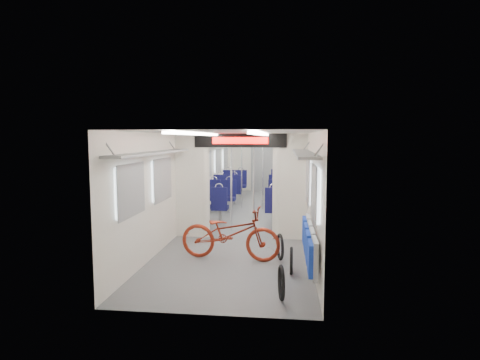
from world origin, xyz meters
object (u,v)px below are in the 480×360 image
at_px(flip_bench, 309,243).
at_px(bike_hoop_c, 280,248).
at_px(bike_hoop_b, 291,262).
at_px(stanchion_near_right, 253,183).
at_px(seat_bay_far_left, 231,185).
at_px(bicycle, 230,233).
at_px(seat_bay_far_right, 284,186).
at_px(stanchion_far_right, 263,173).
at_px(stanchion_far_left, 242,172).
at_px(seat_bay_near_right, 283,200).
at_px(bike_hoop_a, 281,284).
at_px(seat_bay_near_left, 216,198).
at_px(stanchion_near_left, 231,183).

distance_m(flip_bench, bike_hoop_c, 1.09).
height_order(bike_hoop_b, stanchion_near_right, stanchion_near_right).
xyz_separation_m(bike_hoop_b, seat_bay_far_left, (-2.02, 7.73, 0.35)).
distance_m(bicycle, seat_bay_far_left, 7.09).
distance_m(bicycle, seat_bay_far_right, 6.84).
bearing_deg(seat_bay_far_right, bike_hoop_c, -90.33).
relative_size(stanchion_near_right, stanchion_far_right, 1.00).
distance_m(bicycle, stanchion_far_left, 5.46).
bearing_deg(bicycle, stanchion_far_right, 3.62).
distance_m(bicycle, bike_hoop_b, 1.33).
distance_m(bike_hoop_b, seat_bay_near_right, 4.49).
xyz_separation_m(bicycle, flip_bench, (1.36, -0.87, 0.10)).
height_order(flip_bench, bike_hoop_a, flip_bench).
bearing_deg(seat_bay_near_left, stanchion_far_left, 70.10).
xyz_separation_m(bicycle, stanchion_near_left, (-0.28, 2.25, 0.67)).
relative_size(bike_hoop_a, stanchion_near_right, 0.21).
distance_m(seat_bay_far_left, stanchion_near_left, 4.86).
height_order(bike_hoop_a, stanchion_far_right, stanchion_far_right).
height_order(bike_hoop_b, stanchion_near_left, stanchion_near_left).
distance_m(bike_hoop_b, stanchion_near_left, 3.39).
bearing_deg(bike_hoop_a, seat_bay_near_right, 90.00).
bearing_deg(seat_bay_far_right, seat_bay_near_left, -122.94).
bearing_deg(bike_hoop_c, stanchion_near_right, 106.47).
height_order(bike_hoop_c, seat_bay_far_left, seat_bay_far_left).
height_order(flip_bench, seat_bay_far_left, seat_bay_far_left).
relative_size(seat_bay_far_left, seat_bay_far_right, 0.91).
distance_m(flip_bench, stanchion_near_left, 3.58).
distance_m(bike_hoop_a, seat_bay_near_left, 5.96).
relative_size(bike_hoop_a, seat_bay_far_right, 0.21).
relative_size(seat_bay_near_left, stanchion_near_left, 0.85).
height_order(seat_bay_near_right, stanchion_far_right, stanchion_far_right).
distance_m(seat_bay_near_left, seat_bay_near_right, 1.87).
distance_m(bike_hoop_c, seat_bay_near_right, 3.73).
bearing_deg(flip_bench, seat_bay_near_left, 115.68).
relative_size(seat_bay_far_right, stanchion_far_right, 1.00).
xyz_separation_m(seat_bay_near_left, seat_bay_far_left, (-0.00, 3.14, 0.02)).
distance_m(bike_hoop_a, stanchion_near_left, 4.30).
bearing_deg(seat_bay_far_left, bike_hoop_b, -75.35).
bearing_deg(bicycle, bike_hoop_c, -79.89).
bearing_deg(stanchion_far_left, stanchion_near_right, -78.76).
relative_size(seat_bay_far_left, stanchion_near_left, 0.91).
distance_m(seat_bay_near_left, stanchion_far_left, 1.73).
distance_m(flip_bench, seat_bay_near_left, 5.28).
distance_m(bike_hoop_a, bike_hoop_b, 1.07).
distance_m(bicycle, seat_bay_near_left, 4.00).
bearing_deg(seat_bay_far_left, stanchion_far_left, -71.29).
distance_m(stanchion_near_left, stanchion_far_left, 3.15).
xyz_separation_m(bike_hoop_b, stanchion_far_left, (-1.47, 6.11, 0.95)).
height_order(bike_hoop_b, seat_bay_far_left, seat_bay_far_left).
height_order(bike_hoop_b, seat_bay_far_right, seat_bay_far_right).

